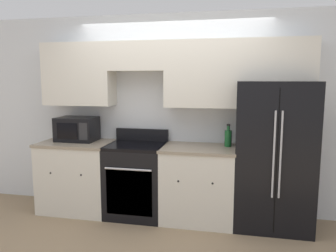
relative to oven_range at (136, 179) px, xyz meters
name	(u,v)px	position (x,y,z in m)	size (l,w,h in m)	color
ground_plane	(163,227)	(0.42, -0.31, -0.47)	(12.00, 12.00, 0.00)	#937A5B
wall_back	(174,98)	(0.44, 0.27, 1.04)	(8.00, 0.39, 2.60)	silver
lower_cabinets_left	(78,176)	(-0.83, 0.00, 0.00)	(0.95, 0.64, 0.94)	silver
lower_cabinets_right	(198,184)	(0.80, 0.00, 0.00)	(0.90, 0.64, 0.94)	silver
oven_range	(136,179)	(0.00, 0.00, 0.00)	(0.73, 0.65, 1.10)	black
refrigerator	(273,155)	(1.69, 0.04, 0.40)	(0.88, 0.73, 1.74)	black
microwave	(77,129)	(-0.85, 0.09, 0.62)	(0.52, 0.37, 0.32)	black
bottle	(228,138)	(1.15, 0.12, 0.57)	(0.09, 0.09, 0.28)	#195928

